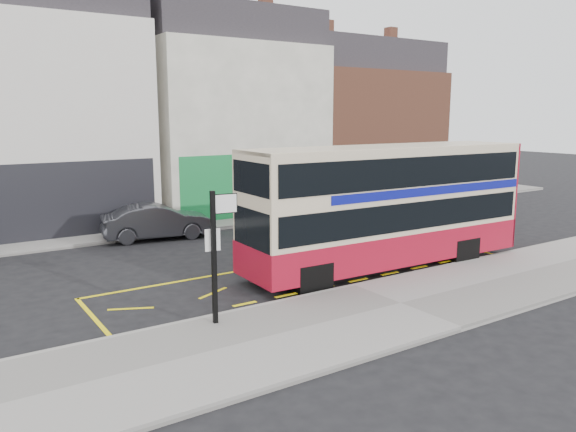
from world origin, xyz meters
TOP-DOWN VIEW (x-y plane):
  - ground at (0.00, 0.00)m, footprint 120.00×120.00m
  - pavement at (0.00, -2.30)m, footprint 40.00×4.00m
  - kerb at (0.00, -0.38)m, footprint 40.00×0.15m
  - far_pavement at (0.00, 11.00)m, footprint 50.00×3.00m
  - road_markings at (0.00, 1.60)m, footprint 14.00×3.40m
  - terrace_left at (-5.50, 14.99)m, footprint 8.00×8.01m
  - terrace_green_shop at (3.50, 14.99)m, footprint 9.00×8.01m
  - terrace_right at (12.50, 14.99)m, footprint 9.00×8.01m
  - double_decker_bus at (2.46, 0.87)m, footprint 10.24×2.65m
  - bus_stop_post at (-4.67, -0.89)m, footprint 0.78×0.18m
  - car_grey at (-2.35, 9.30)m, footprint 4.61×2.27m
  - car_white at (8.22, 9.39)m, footprint 5.69×3.75m
  - street_tree_right at (6.64, 12.27)m, footprint 2.19×2.19m

SIDE VIEW (x-z plane):
  - ground at x=0.00m, z-range 0.00..0.00m
  - road_markings at x=0.00m, z-range 0.00..0.01m
  - pavement at x=0.00m, z-range 0.00..0.15m
  - kerb at x=0.00m, z-range 0.00..0.15m
  - far_pavement at x=0.00m, z-range 0.00..0.15m
  - car_grey at x=-2.35m, z-range 0.00..1.45m
  - car_white at x=8.22m, z-range 0.00..1.53m
  - bus_stop_post at x=-4.67m, z-range 0.46..3.65m
  - double_decker_bus at x=2.46m, z-range 0.10..4.17m
  - street_tree_right at x=6.64m, z-range 0.85..5.58m
  - terrace_right at x=12.50m, z-range -0.58..9.72m
  - terrace_green_shop at x=3.50m, z-range -0.58..10.72m
  - terrace_left at x=-5.50m, z-range -0.58..11.22m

